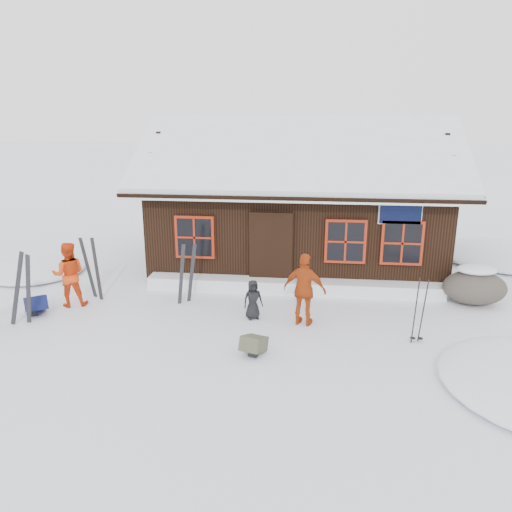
% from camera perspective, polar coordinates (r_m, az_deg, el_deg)
% --- Properties ---
extents(ground, '(120.00, 120.00, 0.00)m').
position_cam_1_polar(ground, '(11.13, -4.09, -7.85)').
color(ground, white).
rests_on(ground, ground).
extents(mountain_hut, '(8.90, 6.09, 4.42)m').
position_cam_1_polar(mountain_hut, '(15.24, 4.78, 5.06)').
color(mountain_hut, black).
rests_on(mountain_hut, ground).
extents(snow_drift, '(7.60, 0.60, 0.35)m').
position_cam_1_polar(snow_drift, '(12.99, 4.23, -3.39)').
color(snow_drift, white).
rests_on(snow_drift, ground).
extents(snow_mounds, '(20.60, 13.20, 0.48)m').
position_cam_1_polar(snow_mounds, '(12.68, 4.83, -4.74)').
color(snow_mounds, white).
rests_on(snow_mounds, ground).
extents(skier_orange_left, '(0.92, 0.81, 1.57)m').
position_cam_1_polar(skier_orange_left, '(12.70, -20.60, -1.98)').
color(skier_orange_left, red).
rests_on(skier_orange_left, ground).
extents(skier_orange_right, '(1.02, 0.64, 1.62)m').
position_cam_1_polar(skier_orange_right, '(10.87, 5.59, -3.87)').
color(skier_orange_right, '#AB3D11').
rests_on(skier_orange_right, ground).
extents(skier_crouched, '(0.52, 0.45, 0.91)m').
position_cam_1_polar(skier_crouched, '(11.26, -0.35, -5.00)').
color(skier_crouched, black).
rests_on(skier_crouched, ground).
extents(boulder, '(1.50, 1.12, 0.87)m').
position_cam_1_polar(boulder, '(13.22, 23.71, -3.19)').
color(boulder, '#534C43').
rests_on(boulder, ground).
extents(ski_pair_left, '(0.73, 0.26, 1.71)m').
position_cam_1_polar(ski_pair_left, '(11.96, -25.12, -3.48)').
color(ski_pair_left, black).
rests_on(ski_pair_left, ground).
extents(ski_pair_mid, '(0.56, 0.22, 1.60)m').
position_cam_1_polar(ski_pair_mid, '(13.03, -18.19, -1.43)').
color(ski_pair_mid, black).
rests_on(ski_pair_mid, ground).
extents(ski_pair_right, '(0.48, 0.25, 1.52)m').
position_cam_1_polar(ski_pair_right, '(12.23, -7.94, -2.12)').
color(ski_pair_right, black).
rests_on(ski_pair_right, ground).
extents(ski_poles, '(0.25, 0.12, 1.40)m').
position_cam_1_polar(ski_poles, '(10.59, 18.14, -6.08)').
color(ski_poles, black).
rests_on(ski_poles, ground).
extents(backpack_blue, '(0.72, 0.75, 0.33)m').
position_cam_1_polar(backpack_blue, '(12.71, -23.82, -5.32)').
color(backpack_blue, '#101647').
rests_on(backpack_blue, ground).
extents(backpack_olive, '(0.54, 0.62, 0.29)m').
position_cam_1_polar(backpack_olive, '(9.82, -0.26, -10.36)').
color(backpack_olive, '#474632').
rests_on(backpack_olive, ground).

